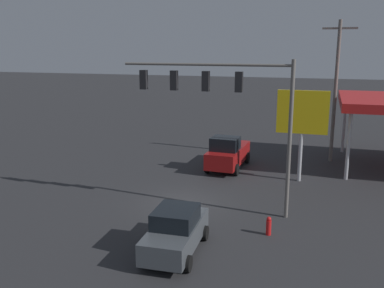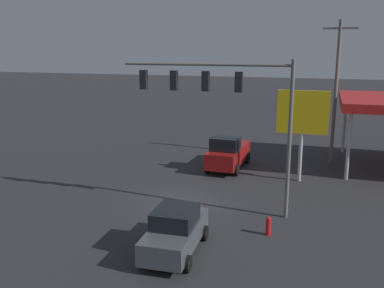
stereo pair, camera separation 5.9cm
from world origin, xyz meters
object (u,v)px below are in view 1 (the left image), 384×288
object	(u,v)px
price_sign	(302,115)
fire_hydrant	(269,226)
traffic_signal_assembly	(222,96)
pickup_parked	(228,153)
utility_pole	(336,89)
sedan_waiting	(176,231)

from	to	relation	value
price_sign	fire_hydrant	world-z (taller)	price_sign
traffic_signal_assembly	fire_hydrant	size ratio (longest dim) A/B	9.93
traffic_signal_assembly	pickup_parked	xyz separation A→B (m)	(1.38, -7.83, -4.90)
fire_hydrant	price_sign	bearing A→B (deg)	-95.39
traffic_signal_assembly	utility_pole	xyz separation A→B (m)	(-5.61, -12.03, -0.58)
utility_pole	sedan_waiting	world-z (taller)	utility_pole
utility_pole	pickup_parked	distance (m)	9.23
utility_pole	price_sign	world-z (taller)	utility_pole
price_sign	sedan_waiting	distance (m)	12.79
pickup_parked	sedan_waiting	bearing A→B (deg)	5.44
sedan_waiting	price_sign	bearing A→B (deg)	157.20
sedan_waiting	fire_hydrant	world-z (taller)	sedan_waiting
sedan_waiting	pickup_parked	size ratio (longest dim) A/B	0.85
traffic_signal_assembly	pickup_parked	size ratio (longest dim) A/B	1.66
sedan_waiting	fire_hydrant	xyz separation A→B (m)	(-3.50, -2.84, -0.51)
fire_hydrant	sedan_waiting	bearing A→B (deg)	39.01
utility_pole	sedan_waiting	xyz separation A→B (m)	(6.29, 17.25, -4.48)
sedan_waiting	fire_hydrant	size ratio (longest dim) A/B	5.08
utility_pole	pickup_parked	bearing A→B (deg)	31.06
price_sign	sedan_waiting	bearing A→B (deg)	69.50
traffic_signal_assembly	price_sign	xyz separation A→B (m)	(-3.64, -6.35, -1.76)
traffic_signal_assembly	utility_pole	bearing A→B (deg)	-114.99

